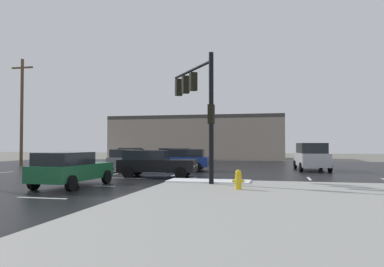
# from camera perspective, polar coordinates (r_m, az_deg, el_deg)

# --- Properties ---
(ground_plane) EXTENTS (120.00, 120.00, 0.00)m
(ground_plane) POSITION_cam_1_polar(r_m,az_deg,el_deg) (23.43, -7.79, -6.44)
(ground_plane) COLOR slate
(road_asphalt) EXTENTS (44.00, 44.00, 0.02)m
(road_asphalt) POSITION_cam_1_polar(r_m,az_deg,el_deg) (23.43, -7.79, -6.41)
(road_asphalt) COLOR black
(road_asphalt) RESTS_ON ground_plane
(snow_strip_curbside) EXTENTS (4.00, 1.60, 0.06)m
(snow_strip_curbside) POSITION_cam_1_polar(r_m,az_deg,el_deg) (18.22, 2.60, -7.29)
(snow_strip_curbside) COLOR white
(snow_strip_curbside) RESTS_ON sidewalk_corner
(lane_markings) EXTENTS (36.15, 36.15, 0.01)m
(lane_markings) POSITION_cam_1_polar(r_m,az_deg,el_deg) (21.73, -6.09, -6.76)
(lane_markings) COLOR silver
(lane_markings) RESTS_ON road_asphalt
(traffic_signal_mast) EXTENTS (2.95, 4.05, 6.07)m
(traffic_signal_mast) POSITION_cam_1_polar(r_m,az_deg,el_deg) (18.60, 0.90, 5.59)
(traffic_signal_mast) COLOR black
(traffic_signal_mast) RESTS_ON sidewalk_corner
(fire_hydrant) EXTENTS (0.48, 0.26, 0.79)m
(fire_hydrant) POSITION_cam_1_polar(r_m,az_deg,el_deg) (15.20, 7.13, -7.01)
(fire_hydrant) COLOR gold
(fire_hydrant) RESTS_ON sidewalk_corner
(strip_building_background) EXTENTS (23.88, 8.00, 5.83)m
(strip_building_background) POSITION_cam_1_polar(r_m,az_deg,el_deg) (52.45, 0.88, -0.61)
(strip_building_background) COLOR gray
(strip_building_background) RESTS_ON ground_plane
(sedan_tan) EXTENTS (2.11, 4.57, 1.58)m
(sedan_tan) POSITION_cam_1_polar(r_m,az_deg,el_deg) (38.17, -9.19, -3.29)
(sedan_tan) COLOR tan
(sedan_tan) RESTS_ON road_asphalt
(suv_silver) EXTENTS (2.46, 4.95, 2.03)m
(suv_silver) POSITION_cam_1_polar(r_m,az_deg,el_deg) (28.98, 17.87, -3.29)
(suv_silver) COLOR #B7BABF
(suv_silver) RESTS_ON road_asphalt
(sedan_green) EXTENTS (2.13, 4.58, 1.58)m
(sedan_green) POSITION_cam_1_polar(r_m,az_deg,el_deg) (17.77, -18.14, -5.14)
(sedan_green) COLOR #195933
(sedan_green) RESTS_ON road_asphalt
(sedan_navy) EXTENTS (4.55, 2.04, 1.58)m
(sedan_navy) POSITION_cam_1_polar(r_m,az_deg,el_deg) (32.97, -3.48, -3.57)
(sedan_navy) COLOR #141E47
(sedan_navy) RESTS_ON road_asphalt
(sedan_grey) EXTENTS (2.06, 4.56, 1.58)m
(sedan_grey) POSITION_cam_1_polar(r_m,az_deg,el_deg) (27.31, -9.51, -3.95)
(sedan_grey) COLOR slate
(sedan_grey) RESTS_ON road_asphalt
(sedan_blue) EXTENTS (4.67, 2.41, 1.58)m
(sedan_blue) POSITION_cam_1_polar(r_m,az_deg,el_deg) (27.17, -1.85, -3.99)
(sedan_blue) COLOR navy
(sedan_blue) RESTS_ON road_asphalt
(sedan_black) EXTENTS (4.64, 2.30, 1.58)m
(sedan_black) POSITION_cam_1_polar(r_m,az_deg,el_deg) (22.13, -5.73, -4.51)
(sedan_black) COLOR black
(sedan_black) RESTS_ON road_asphalt
(utility_pole_far) EXTENTS (2.20, 0.28, 9.89)m
(utility_pole_far) POSITION_cam_1_polar(r_m,az_deg,el_deg) (37.92, -24.70, 3.34)
(utility_pole_far) COLOR brown
(utility_pole_far) RESTS_ON ground_plane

